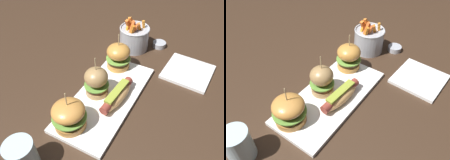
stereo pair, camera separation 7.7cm
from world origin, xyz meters
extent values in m
plane|color=#382619|center=(0.00, 0.00, 0.00)|extent=(3.00, 3.00, 0.00)
cube|color=white|center=(0.00, 0.00, 0.01)|extent=(0.42, 0.19, 0.01)
ellipsoid|color=#E2A760|center=(0.00, -0.04, 0.03)|extent=(0.16, 0.06, 0.04)
cylinder|color=brown|center=(0.00, -0.04, 0.04)|extent=(0.17, 0.04, 0.03)
cube|color=olive|center=(0.00, -0.04, 0.06)|extent=(0.12, 0.03, 0.01)
cylinder|color=#C2813A|center=(-0.15, 0.04, 0.02)|extent=(0.10, 0.10, 0.02)
cylinder|color=#513220|center=(-0.15, 0.04, 0.04)|extent=(0.09, 0.09, 0.02)
cylinder|color=#609338|center=(-0.15, 0.04, 0.05)|extent=(0.10, 0.10, 0.00)
ellipsoid|color=#C2813A|center=(-0.15, 0.04, 0.08)|extent=(0.10, 0.10, 0.05)
cylinder|color=tan|center=(-0.15, 0.04, 0.12)|extent=(0.00, 0.00, 0.06)
cylinder|color=#9F7A4B|center=(0.00, 0.04, 0.02)|extent=(0.08, 0.08, 0.02)
cylinder|color=#522F20|center=(0.00, 0.04, 0.04)|extent=(0.07, 0.07, 0.02)
cylinder|color=#609338|center=(0.00, 0.04, 0.05)|extent=(0.08, 0.08, 0.00)
ellipsoid|color=#9F7A4B|center=(0.00, 0.04, 0.09)|extent=(0.08, 0.08, 0.06)
cylinder|color=tan|center=(0.00, 0.04, 0.13)|extent=(0.00, 0.00, 0.06)
cylinder|color=#C28438|center=(0.16, 0.04, 0.02)|extent=(0.09, 0.09, 0.02)
cylinder|color=#503820|center=(0.16, 0.04, 0.04)|extent=(0.08, 0.08, 0.02)
cylinder|color=#6B9E3D|center=(0.16, 0.04, 0.05)|extent=(0.09, 0.09, 0.00)
ellipsoid|color=#C28438|center=(0.16, 0.04, 0.08)|extent=(0.09, 0.09, 0.06)
cylinder|color=tan|center=(0.16, 0.04, 0.13)|extent=(0.00, 0.00, 0.06)
cylinder|color=#A8AAB2|center=(0.32, 0.04, 0.05)|extent=(0.12, 0.12, 0.09)
torus|color=#B7BABF|center=(0.32, 0.04, 0.10)|extent=(0.13, 0.13, 0.01)
cube|color=orange|center=(0.34, 0.05, 0.10)|extent=(0.06, 0.02, 0.08)
cube|color=orange|center=(0.29, 0.04, 0.09)|extent=(0.02, 0.03, 0.07)
cube|color=orange|center=(0.31, 0.07, 0.10)|extent=(0.05, 0.01, 0.08)
cube|color=orange|center=(0.31, 0.04, 0.09)|extent=(0.02, 0.04, 0.08)
cube|color=orange|center=(0.35, 0.01, 0.09)|extent=(0.02, 0.02, 0.07)
cube|color=orange|center=(0.33, 0.05, 0.10)|extent=(0.03, 0.04, 0.09)
cube|color=orange|center=(0.34, 0.06, 0.09)|extent=(0.04, 0.02, 0.06)
cube|color=#D76128|center=(0.29, 0.05, 0.10)|extent=(0.04, 0.03, 0.08)
cube|color=orange|center=(0.33, 0.02, 0.09)|extent=(0.04, 0.02, 0.07)
cube|color=#CB6019|center=(0.34, 0.07, 0.09)|extent=(0.03, 0.02, 0.06)
cube|color=orange|center=(0.32, 0.07, 0.10)|extent=(0.05, 0.03, 0.08)
cylinder|color=#A8AAB2|center=(0.39, -0.05, 0.01)|extent=(0.06, 0.06, 0.02)
cylinder|color=#9E3323|center=(0.39, -0.05, 0.02)|extent=(0.05, 0.05, 0.00)
cube|color=white|center=(0.27, -0.21, 0.01)|extent=(0.18, 0.18, 0.01)
cylinder|color=silver|center=(-0.31, 0.07, 0.05)|extent=(0.07, 0.07, 0.10)
camera|label=1|loc=(-0.46, -0.27, 0.58)|focal=36.55mm
camera|label=2|loc=(-0.42, -0.33, 0.58)|focal=36.55mm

